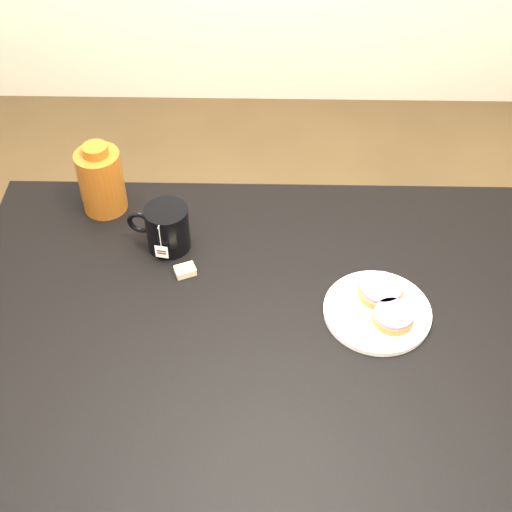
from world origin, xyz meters
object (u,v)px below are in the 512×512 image
Objects in this scene: mug at (167,228)px; bagel_package at (101,180)px; bagel_back at (381,290)px; teabag_pouch at (185,271)px; table at (280,344)px; bagel_front at (393,317)px; plate at (377,311)px.

bagel_package reaches higher than mug.
bagel_package is at bearing 151.81° from mug.
teabag_pouch is (-0.43, 0.07, -0.02)m from bagel_back.
bagel_back is at bearing -7.86° from mug.
teabag_pouch is (-0.22, 0.13, 0.09)m from table.
mug reaches higher than bagel_front.
bagel_package is at bearing 155.96° from bagel_back.
bagel_back reaches higher than teabag_pouch.
bagel_front is 0.78× the size of mug.
plate reaches higher than table.
mug is 0.22m from bagel_package.
teabag_pouch reaches higher than plate.
plate is 5.11× the size of teabag_pouch.
table is 0.26m from bagel_front.
table is 0.37m from mug.
teabag_pouch is at bearing -45.81° from bagel_package.
mug is at bearing 156.95° from plate.
table is 31.11× the size of teabag_pouch.
table is 0.25m from bagel_back.
bagel_front is 0.66× the size of bagel_package.
bagel_back is 0.73× the size of bagel_package.
plate is 1.48× the size of mug.
mug is 0.11m from teabag_pouch.
bagel_back is 1.11× the size of bagel_front.
bagel_front is 2.70× the size of teabag_pouch.
table is at bearing 178.08° from bagel_front.
bagel_back is 0.44m from teabag_pouch.
bagel_back is at bearing -24.04° from bagel_package.
plate is at bearing -14.63° from teabag_pouch.
bagel_back is at bearing 104.20° from bagel_front.
bagel_front is 0.47m from teabag_pouch.
plate is at bearing -102.84° from bagel_back.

